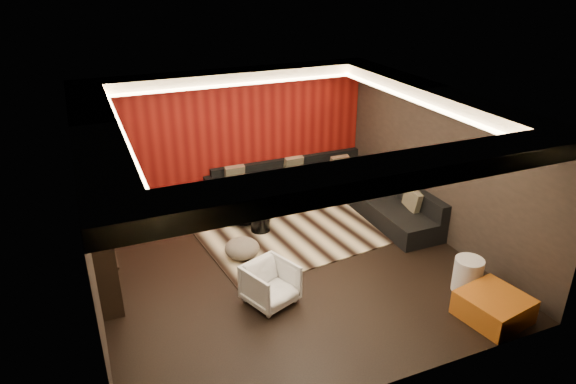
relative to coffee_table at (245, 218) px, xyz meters
name	(u,v)px	position (x,y,z in m)	size (l,w,h in m)	color
floor	(285,264)	(0.15, -1.72, -0.12)	(6.00, 6.00, 0.02)	black
ceiling	(285,103)	(0.15, -1.72, 2.70)	(6.00, 6.00, 0.02)	silver
wall_back	(230,135)	(0.15, 1.29, 1.29)	(6.00, 0.02, 2.80)	black
wall_left	(86,224)	(-2.86, -1.72, 1.29)	(0.02, 6.00, 2.80)	black
wall_right	(439,163)	(3.16, -1.72, 1.29)	(0.02, 6.00, 2.80)	black
red_feature_wall	(231,136)	(0.15, 1.25, 1.29)	(5.98, 0.05, 2.78)	#6B0C0A
soffit_back	(232,76)	(0.15, 0.98, 2.58)	(6.00, 0.60, 0.22)	silver
soffit_front	(384,174)	(0.15, -4.42, 2.58)	(6.00, 0.60, 0.22)	silver
soffit_left	(95,132)	(-2.55, -1.72, 2.58)	(0.60, 4.80, 0.22)	silver
soffit_right	(433,94)	(2.85, -1.72, 2.58)	(0.60, 4.80, 0.22)	silver
cove_back	(237,84)	(0.15, 0.64, 2.49)	(4.80, 0.08, 0.04)	#FFD899
cove_front	(366,170)	(0.15, -4.08, 2.49)	(4.80, 0.08, 0.04)	#FFD899
cove_left	(123,135)	(-2.21, -1.72, 2.49)	(0.08, 4.80, 0.04)	#FFD899
cove_right	(416,101)	(2.51, -1.72, 2.49)	(0.08, 4.80, 0.04)	#FFD899
tv_surround	(98,222)	(-2.70, -1.12, 0.99)	(0.30, 2.00, 2.20)	black
tv_screen	(105,200)	(-2.54, -1.12, 1.34)	(0.04, 1.30, 0.80)	black
tv_shelf	(112,243)	(-2.54, -1.12, 0.59)	(0.04, 1.60, 0.04)	black
rug	(301,223)	(0.99, -0.48, -0.10)	(4.00, 3.00, 0.02)	beige
coffee_table	(245,218)	(0.00, 0.00, 0.00)	(1.06, 1.06, 0.18)	black
drum_stool	(260,220)	(0.16, -0.45, 0.13)	(0.37, 0.37, 0.44)	black
striped_pouf	(242,248)	(-0.47, -1.23, 0.08)	(0.61, 0.61, 0.33)	beige
white_side_table	(468,275)	(2.46, -3.52, 0.17)	(0.44, 0.44, 0.56)	silver
orange_ottoman	(494,307)	(2.35, -4.22, 0.08)	(0.85, 0.85, 0.38)	#B05716
armchair	(270,284)	(-0.47, -2.61, 0.21)	(0.69, 0.71, 0.64)	silver
sectional_sofa	(327,192)	(1.88, 0.15, 0.15)	(3.65, 3.50, 0.75)	black
throw_pillows	(329,176)	(1.94, 0.18, 0.51)	(3.01, 2.82, 0.50)	#B8AE87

